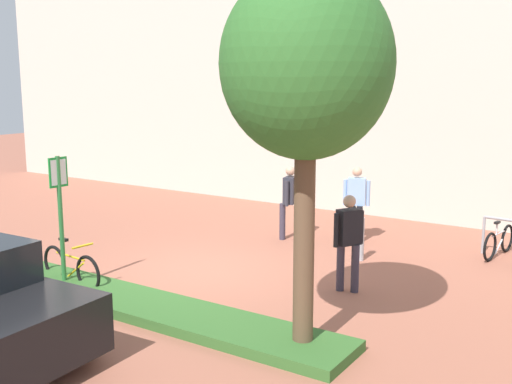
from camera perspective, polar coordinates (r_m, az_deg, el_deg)
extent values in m
plane|color=#9E5B47|center=(12.03, -5.84, -7.40)|extent=(60.00, 60.00, 0.00)
cube|color=beige|center=(17.70, 9.23, 14.58)|extent=(28.00, 1.20, 10.00)
cube|color=#336028|center=(10.15, -9.95, -10.45)|extent=(7.00, 1.10, 0.16)
cylinder|color=brown|center=(8.23, 4.47, -4.98)|extent=(0.28, 0.28, 2.97)
ellipsoid|color=#2D6628|center=(7.94, 4.71, 11.78)|extent=(2.22, 2.22, 2.44)
cylinder|color=#2D7238|center=(11.25, -17.63, -2.81)|extent=(0.08, 0.08, 2.38)
cube|color=#198C33|center=(11.09, -17.88, 1.76)|extent=(0.05, 0.36, 0.52)
cube|color=white|center=(11.09, -17.88, 1.76)|extent=(0.06, 0.30, 0.44)
torus|color=black|center=(12.01, -18.16, -6.26)|extent=(0.66, 0.13, 0.66)
torus|color=black|center=(11.19, -15.31, -7.32)|extent=(0.66, 0.13, 0.66)
cylinder|color=gold|center=(11.53, -16.84, -5.73)|extent=(0.84, 0.12, 0.04)
cylinder|color=gold|center=(11.52, -16.50, -7.04)|extent=(0.61, 0.10, 0.44)
cylinder|color=gold|center=(11.65, -17.38, -4.99)|extent=(0.04, 0.04, 0.28)
cube|color=black|center=(11.61, -17.43, -4.22)|extent=(0.21, 0.10, 0.05)
cylinder|color=gold|center=(11.16, -15.79, -4.83)|extent=(0.08, 0.42, 0.04)
cylinder|color=#99999E|center=(13.99, 20.34, -3.77)|extent=(0.06, 0.06, 0.80)
torus|color=black|center=(13.45, 20.88, -4.78)|extent=(0.15, 0.61, 0.61)
torus|color=black|center=(14.30, 22.27, -4.00)|extent=(0.15, 0.61, 0.61)
cylinder|color=silver|center=(13.82, 21.65, -3.57)|extent=(0.16, 0.76, 0.03)
cylinder|color=silver|center=(13.96, 21.73, -4.42)|extent=(0.12, 0.56, 0.40)
cylinder|color=silver|center=(13.65, 21.43, -3.25)|extent=(0.03, 0.03, 0.26)
cube|color=black|center=(13.61, 21.47, -2.65)|extent=(0.10, 0.19, 0.05)
cylinder|color=silver|center=(14.10, 22.24, -2.35)|extent=(0.39, 0.10, 0.04)
cylinder|color=#ADADB2|center=(12.79, 9.65, -4.32)|extent=(0.16, 0.16, 0.90)
cylinder|color=#383342|center=(10.90, 9.17, -7.03)|extent=(0.14, 0.14, 0.85)
cylinder|color=#383342|center=(10.95, 7.84, -6.92)|extent=(0.14, 0.14, 0.85)
cube|color=black|center=(10.73, 8.61, -3.22)|extent=(0.41, 0.47, 0.62)
cylinder|color=black|center=(10.89, 9.72, -3.22)|extent=(0.09, 0.09, 0.59)
cylinder|color=black|center=(10.59, 7.46, -3.55)|extent=(0.09, 0.09, 0.59)
sphere|color=tan|center=(10.63, 8.67, -0.86)|extent=(0.22, 0.22, 0.22)
cylinder|color=black|center=(14.44, 8.93, -2.71)|extent=(0.14, 0.14, 0.85)
cylinder|color=black|center=(14.15, 9.55, -2.99)|extent=(0.14, 0.14, 0.85)
cube|color=#8CB2E5|center=(14.15, 9.32, 0.05)|extent=(0.46, 0.36, 0.62)
cylinder|color=#8CB2E5|center=(14.18, 8.27, -0.03)|extent=(0.09, 0.09, 0.59)
cylinder|color=#8CB2E5|center=(14.14, 10.37, -0.12)|extent=(0.09, 0.09, 0.59)
sphere|color=tan|center=(14.08, 9.37, 1.85)|extent=(0.22, 0.22, 0.22)
cylinder|color=#383342|center=(14.34, 3.85, -2.70)|extent=(0.14, 0.14, 0.85)
cylinder|color=#383342|center=(14.26, 2.47, -2.76)|extent=(0.14, 0.14, 0.85)
cube|color=#2D2D38|center=(14.15, 3.19, 0.17)|extent=(0.32, 0.44, 0.62)
cylinder|color=#2D2D38|center=(14.40, 3.49, 0.22)|extent=(0.09, 0.09, 0.59)
cylinder|color=#2D2D38|center=(13.91, 2.87, -0.13)|extent=(0.09, 0.09, 0.59)
sphere|color=tan|center=(14.07, 3.21, 1.98)|extent=(0.22, 0.22, 0.22)
cylinder|color=black|center=(8.85, -16.29, -12.24)|extent=(0.65, 0.24, 0.64)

